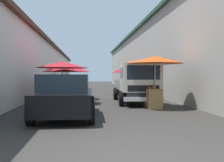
% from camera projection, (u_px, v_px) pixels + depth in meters
% --- Properties ---
extents(ground, '(90.00, 90.00, 0.00)m').
position_uv_depth(ground, '(97.00, 96.00, 17.19)').
color(ground, '#33302D').
extents(building_left_whitewash, '(49.80, 7.50, 4.33)m').
position_uv_depth(building_left_whitewash, '(1.00, 66.00, 18.61)').
color(building_left_whitewash, silver).
rests_on(building_left_whitewash, ground).
extents(building_right_concrete, '(49.80, 7.50, 5.81)m').
position_uv_depth(building_right_concrete, '(184.00, 58.00, 20.13)').
color(building_right_concrete, '#A39E93').
rests_on(building_right_concrete, ground).
extents(fruit_stall_far_left, '(2.60, 2.60, 2.19)m').
position_uv_depth(fruit_stall_far_left, '(62.00, 71.00, 11.90)').
color(fruit_stall_far_left, '#9E9EA3').
rests_on(fruit_stall_far_left, ground).
extents(fruit_stall_near_left, '(2.62, 2.62, 2.25)m').
position_uv_depth(fruit_stall_near_left, '(69.00, 73.00, 23.08)').
color(fruit_stall_near_left, '#9E9EA3').
rests_on(fruit_stall_near_left, ground).
extents(fruit_stall_near_right, '(2.81, 2.81, 2.21)m').
position_uv_depth(fruit_stall_near_right, '(66.00, 70.00, 14.17)').
color(fruit_stall_near_right, '#9E9EA3').
rests_on(fruit_stall_near_right, ground).
extents(fruit_stall_far_right, '(2.10, 2.10, 2.28)m').
position_uv_depth(fruit_stall_far_right, '(124.00, 73.00, 22.70)').
color(fruit_stall_far_right, '#9E9EA3').
rests_on(fruit_stall_far_right, ground).
extents(fruit_stall_mid_lane, '(2.42, 2.42, 2.34)m').
position_uv_depth(fruit_stall_mid_lane, '(155.00, 68.00, 10.43)').
color(fruit_stall_mid_lane, '#9E9EA3').
rests_on(fruit_stall_mid_lane, ground).
extents(hatchback_car, '(3.95, 1.99, 1.45)m').
position_uv_depth(hatchback_car, '(66.00, 96.00, 8.20)').
color(hatchback_car, black).
rests_on(hatchback_car, ground).
extents(delivery_truck, '(4.97, 2.09, 2.08)m').
position_uv_depth(delivery_truck, '(138.00, 83.00, 11.91)').
color(delivery_truck, black).
rests_on(delivery_truck, ground).
extents(vendor_by_crates, '(0.40, 0.55, 1.55)m').
position_uv_depth(vendor_by_crates, '(150.00, 84.00, 15.21)').
color(vendor_by_crates, navy).
rests_on(vendor_by_crates, ground).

